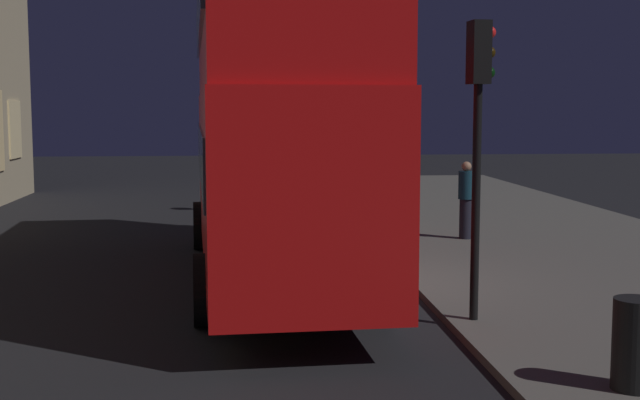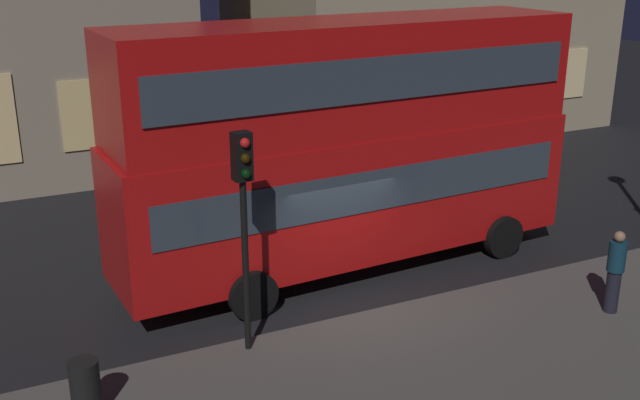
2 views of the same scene
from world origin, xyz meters
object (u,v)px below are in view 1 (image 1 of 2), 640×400
(pedestrian, at_px, (466,199))
(litter_bin, at_px, (635,344))
(street_lamp, at_px, (370,48))
(double_decker_bus, at_px, (272,102))
(traffic_light_near_kerb, at_px, (479,107))

(pedestrian, distance_m, litter_bin, 10.27)
(street_lamp, relative_size, litter_bin, 6.25)
(litter_bin, bearing_deg, double_decker_bus, 28.70)
(double_decker_bus, bearing_deg, litter_bin, -154.44)
(double_decker_bus, relative_size, traffic_light_near_kerb, 2.66)
(double_decker_bus, relative_size, street_lamp, 1.80)
(double_decker_bus, distance_m, litter_bin, 7.84)
(traffic_light_near_kerb, distance_m, litter_bin, 4.01)
(double_decker_bus, xyz_separation_m, traffic_light_near_kerb, (-3.46, -2.70, -0.08))
(litter_bin, bearing_deg, traffic_light_near_kerb, 15.77)
(traffic_light_near_kerb, relative_size, street_lamp, 0.68)
(street_lamp, bearing_deg, litter_bin, -177.14)
(traffic_light_near_kerb, bearing_deg, pedestrian, -18.55)
(double_decker_bus, relative_size, pedestrian, 6.28)
(street_lamp, bearing_deg, double_decker_bus, 159.00)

